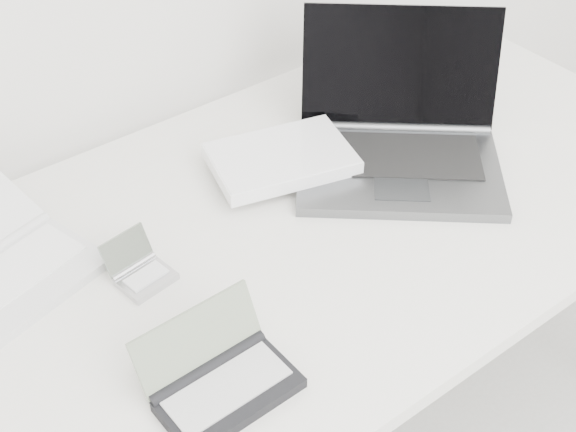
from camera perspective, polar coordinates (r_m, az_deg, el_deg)
desk at (r=1.40m, az=-0.02°, el=-1.97°), size 1.60×0.80×0.73m
laptop_large at (r=1.49m, az=5.54°, el=5.01°), size 0.58×0.49×0.24m
netbook_open_white at (r=1.35m, az=-19.57°, el=-3.17°), size 0.31×0.35×0.07m
pda_silver at (r=1.29m, az=-10.46°, el=-3.88°), size 0.09×0.10×0.07m
palmtop_charcoal at (r=1.12m, az=-4.84°, el=-11.52°), size 0.19×0.15×0.10m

